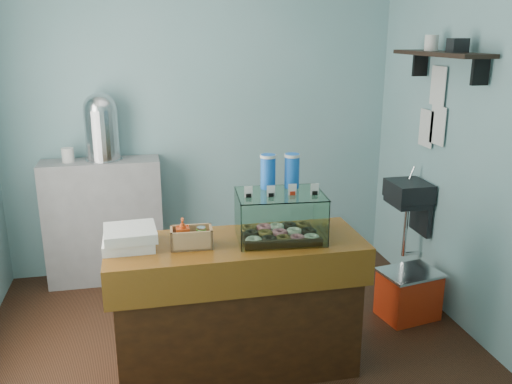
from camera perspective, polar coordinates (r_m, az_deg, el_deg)
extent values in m
plane|color=black|center=(4.02, -2.61, -15.90)|extent=(3.50, 3.50, 0.00)
cube|color=#73A4A7|center=(4.93, -5.77, 7.67)|extent=(3.50, 0.04, 2.80)
cube|color=#73A4A7|center=(2.07, 3.88, -4.86)|extent=(3.50, 0.04, 2.80)
cube|color=#73A4A7|center=(4.12, 21.93, 4.82)|extent=(0.04, 3.00, 2.80)
cube|color=black|center=(4.61, 15.77, 0.12)|extent=(0.30, 0.35, 0.15)
cube|color=black|center=(4.73, 16.98, -2.11)|extent=(0.04, 0.30, 0.35)
cylinder|color=silver|center=(4.70, 16.08, 1.92)|extent=(0.02, 0.02, 0.12)
cylinder|color=silver|center=(4.72, 15.44, -3.96)|extent=(0.04, 0.04, 0.45)
cube|color=black|center=(4.23, 18.86, 13.61)|extent=(0.25, 1.00, 0.03)
cube|color=black|center=(3.94, 22.54, 11.63)|extent=(0.12, 0.03, 0.18)
cube|color=black|center=(4.62, 16.90, 12.71)|extent=(0.12, 0.03, 0.18)
cube|color=silver|center=(4.48, 18.59, 6.65)|extent=(0.01, 0.21, 0.30)
cube|color=silver|center=(4.63, 17.47, 6.42)|extent=(0.01, 0.21, 0.30)
cube|color=silver|center=(4.48, 18.62, 10.54)|extent=(0.01, 0.21, 0.30)
cube|color=#42200C|center=(3.59, -2.02, -12.34)|extent=(1.50, 0.56, 0.84)
cube|color=#492809|center=(3.40, -2.10, -5.68)|extent=(1.60, 0.60, 0.06)
cube|color=#492809|center=(3.19, -1.18, -9.53)|extent=(1.60, 0.04, 0.18)
cube|color=gray|center=(4.95, -15.66, -3.01)|extent=(1.00, 0.32, 1.10)
cube|color=#361E10|center=(3.43, 2.50, -4.70)|extent=(0.50, 0.37, 0.02)
torus|color=silver|center=(3.30, -0.21, -5.09)|extent=(0.10, 0.10, 0.03)
torus|color=black|center=(3.31, 1.32, -5.02)|extent=(0.10, 0.10, 0.03)
torus|color=brown|center=(3.32, 2.84, -4.94)|extent=(0.10, 0.10, 0.03)
torus|color=#DF697E|center=(3.34, 4.34, -4.85)|extent=(0.10, 0.10, 0.03)
torus|color=silver|center=(3.36, 5.83, -4.77)|extent=(0.10, 0.10, 0.03)
torus|color=black|center=(3.40, -0.45, -4.42)|extent=(0.10, 0.10, 0.03)
torus|color=brown|center=(3.41, 1.04, -4.35)|extent=(0.10, 0.10, 0.03)
torus|color=#DF697E|center=(3.42, 2.51, -4.28)|extent=(0.10, 0.10, 0.03)
torus|color=silver|center=(3.44, 3.97, -4.20)|extent=(0.10, 0.10, 0.03)
torus|color=black|center=(3.46, 5.42, -4.12)|extent=(0.10, 0.10, 0.03)
torus|color=brown|center=(3.50, -0.68, -3.79)|extent=(0.10, 0.10, 0.03)
torus|color=#DF697E|center=(3.51, 0.77, -3.72)|extent=(0.10, 0.10, 0.03)
torus|color=silver|center=(3.52, 2.20, -3.65)|extent=(0.10, 0.10, 0.03)
torus|color=black|center=(3.54, 3.62, -3.58)|extent=(0.10, 0.10, 0.03)
torus|color=brown|center=(3.56, 5.02, -3.51)|extent=(0.10, 0.10, 0.03)
cube|color=white|center=(3.21, 3.14, -3.69)|extent=(0.53, 0.05, 0.29)
cube|color=white|center=(3.57, 1.99, -1.58)|extent=(0.53, 0.05, 0.29)
cube|color=white|center=(3.35, -1.92, -2.78)|extent=(0.04, 0.38, 0.29)
cube|color=white|center=(3.44, 6.87, -2.38)|extent=(0.04, 0.38, 0.29)
cube|color=white|center=(3.34, 2.56, -0.20)|extent=(0.57, 0.44, 0.01)
cube|color=silver|center=(3.26, -0.81, 0.05)|extent=(0.05, 0.01, 0.07)
cube|color=black|center=(3.26, -0.81, -0.34)|extent=(0.03, 0.02, 0.02)
cube|color=silver|center=(3.27, 1.55, 0.14)|extent=(0.05, 0.01, 0.07)
cube|color=black|center=(3.28, 1.55, -0.25)|extent=(0.03, 0.02, 0.02)
cube|color=silver|center=(3.30, 3.89, 0.23)|extent=(0.05, 0.01, 0.07)
cube|color=#AE220D|center=(3.30, 3.88, -0.15)|extent=(0.03, 0.02, 0.02)
cube|color=silver|center=(3.33, 6.19, 0.32)|extent=(0.05, 0.01, 0.07)
cube|color=black|center=(3.33, 6.17, -0.06)|extent=(0.03, 0.02, 0.02)
cylinder|color=blue|center=(3.42, 1.28, 2.16)|extent=(0.09, 0.09, 0.22)
cylinder|color=silver|center=(3.40, 1.29, 3.79)|extent=(0.10, 0.10, 0.02)
cylinder|color=blue|center=(3.45, 3.80, 2.24)|extent=(0.09, 0.09, 0.22)
cylinder|color=silver|center=(3.42, 3.83, 3.86)|extent=(0.10, 0.10, 0.02)
cube|color=tan|center=(3.32, -6.78, -5.65)|extent=(0.26, 0.16, 0.01)
cube|color=tan|center=(3.24, -6.75, -5.21)|extent=(0.25, 0.03, 0.12)
cube|color=tan|center=(3.36, -6.87, -4.36)|extent=(0.25, 0.03, 0.12)
cube|color=tan|center=(3.30, -8.86, -4.87)|extent=(0.02, 0.15, 0.12)
cube|color=tan|center=(3.31, -4.76, -4.67)|extent=(0.02, 0.15, 0.12)
imported|color=#CF4113|center=(3.28, -7.71, -4.20)|extent=(0.08, 0.08, 0.17)
cylinder|color=#488524|center=(3.30, -5.77, -4.69)|extent=(0.06, 0.06, 0.10)
cylinder|color=silver|center=(3.28, -5.80, -3.80)|extent=(0.05, 0.05, 0.01)
cube|color=silver|center=(3.38, -13.22, -5.14)|extent=(0.31, 0.31, 0.06)
cube|color=silver|center=(3.35, -13.12, -4.23)|extent=(0.32, 0.32, 0.06)
cylinder|color=silver|center=(4.81, -15.70, 3.33)|extent=(0.31, 0.31, 0.01)
cylinder|color=silver|center=(4.77, -15.90, 5.86)|extent=(0.28, 0.28, 0.42)
sphere|color=silver|center=(4.74, -16.10, 8.37)|extent=(0.28, 0.28, 0.28)
cube|color=red|center=(4.45, 15.74, -10.41)|extent=(0.47, 0.38, 0.36)
cube|color=silver|center=(4.37, 15.94, -8.15)|extent=(0.49, 0.41, 0.02)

